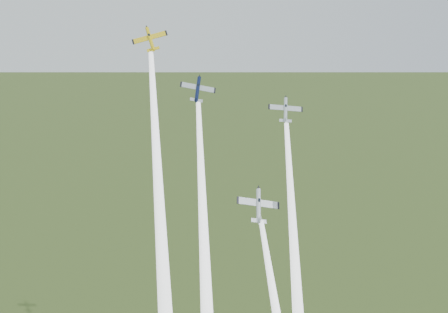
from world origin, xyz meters
TOP-DOWN VIEW (x-y plane):
  - plane_yellow at (-13.19, 0.30)m, footprint 8.08×5.27m
  - smoke_trail_yellow at (-13.34, -24.99)m, footprint 3.14×48.61m
  - plane_navy at (-3.99, 2.32)m, footprint 8.58×5.98m
  - smoke_trail_navy at (-5.74, -20.77)m, footprint 6.19×44.42m
  - plane_silver_right at (13.86, 0.63)m, footprint 8.24×6.38m
  - smoke_trail_silver_right at (10.26, -23.21)m, footprint 9.72×46.14m
  - plane_silver_low at (6.27, -9.24)m, footprint 9.94×7.09m

SIDE VIEW (x-z plane):
  - smoke_trail_silver_right at x=10.26m, z-range 44.34..97.99m
  - smoke_trail_navy at x=-5.74m, z-range 51.00..102.42m
  - plane_silver_low at x=6.27m, z-range 78.15..87.32m
  - smoke_trail_yellow at x=-13.34m, z-range 56.08..112.52m
  - plane_silver_right at x=13.86m, z-range 96.16..102.86m
  - plane_navy at x=-3.99m, z-range 100.19..107.69m
  - plane_yellow at x=-13.19m, z-range 110.34..117.73m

